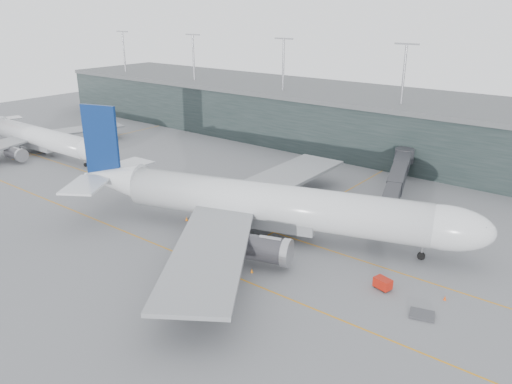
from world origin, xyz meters
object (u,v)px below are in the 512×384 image
Objects in this scene: main_aircraft at (269,205)px; gse_cart at (383,283)px; jet_bridge at (408,178)px; second_aircraft at (39,138)px.

gse_cart is at bearing -27.97° from main_aircraft.
jet_bridge is 95.44m from second_aircraft.
main_aircraft is 79.44m from second_aircraft.
second_aircraft is (-91.76, -26.24, -0.79)m from jet_bridge.
main_aircraft is 32.28m from jet_bridge.
second_aircraft is 102.74m from gse_cart.
jet_bridge is at bearing 122.14° from gse_cart.
main_aircraft reaches higher than gse_cart.
second_aircraft reaches higher than jet_bridge.
main_aircraft reaches higher than jet_bridge.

